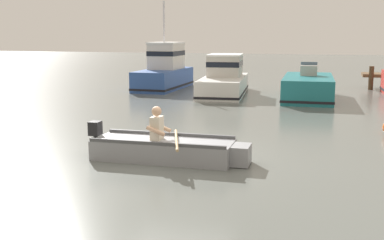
{
  "coord_description": "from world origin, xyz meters",
  "views": [
    {
      "loc": [
        3.3,
        -10.16,
        2.74
      ],
      "look_at": [
        -0.08,
        1.57,
        0.55
      ],
      "focal_mm": 44.58,
      "sensor_mm": 36.0,
      "label": 1
    }
  ],
  "objects": [
    {
      "name": "rowboat_with_person",
      "position": [
        -0.1,
        -0.43,
        0.25
      ],
      "size": [
        3.71,
        1.91,
        1.19
      ],
      "color": "gray",
      "rests_on": "ground"
    },
    {
      "name": "moored_boat_teal",
      "position": [
        2.44,
        10.86,
        0.47
      ],
      "size": [
        2.24,
        4.88,
        1.56
      ],
      "color": "#1E727A",
      "rests_on": "ground"
    },
    {
      "name": "moored_boat_white",
      "position": [
        -1.41,
        11.64,
        0.68
      ],
      "size": [
        2.43,
        5.49,
        1.84
      ],
      "color": "white",
      "rests_on": "ground"
    },
    {
      "name": "moored_boat_blue",
      "position": [
        -4.86,
        13.02,
        0.87
      ],
      "size": [
        1.86,
        4.73,
        4.4
      ],
      "color": "#2D519E",
      "rests_on": "ground"
    },
    {
      "name": "ground_plane",
      "position": [
        0.0,
        0.0,
        0.0
      ],
      "size": [
        120.0,
        120.0,
        0.0
      ],
      "primitive_type": "plane",
      "color": "slate"
    }
  ]
}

